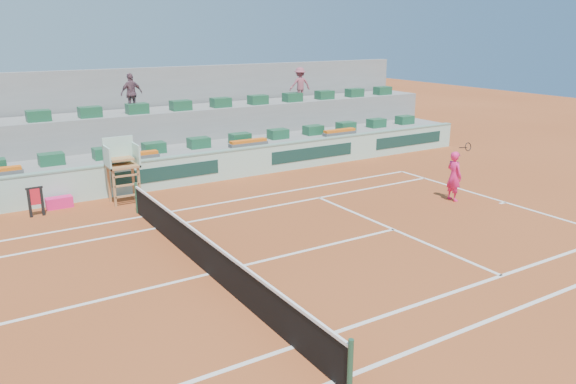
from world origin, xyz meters
The scene contains 16 objects.
ground centered at (0.00, 0.00, 0.00)m, with size 90.00×90.00×0.00m, color #91401C.
seating_tier_lower centered at (0.00, 10.70, 0.60)m, with size 36.00×4.00×1.20m, color gray.
seating_tier_upper centered at (0.00, 12.30, 1.30)m, with size 36.00×2.40×2.60m, color gray.
stadium_back_wall centered at (0.00, 13.90, 2.20)m, with size 36.00×0.40×4.40m, color gray.
player_bag centered at (-2.18, 8.02, 0.20)m, with size 0.89×0.40×0.40m, color #FF2175.
spectator_mid centered at (1.85, 11.86, 3.47)m, with size 1.02×0.42×1.73m, color #6D4855.
spectator_right centered at (10.41, 11.64, 3.45)m, with size 1.10×0.63×1.70m, color #954A59.
court_lines centered at (0.00, 0.00, 0.01)m, with size 23.89×11.09×0.01m.
tennis_net centered at (0.00, 0.00, 0.53)m, with size 0.10×11.97×1.10m.
advertising_hoarding centered at (0.02, 8.50, 0.63)m, with size 36.00×0.34×1.26m.
umpire_chair centered at (0.00, 7.50, 1.54)m, with size 1.10×0.90×2.40m.
seat_row_lower centered at (0.00, 9.80, 1.42)m, with size 32.90×0.60×0.44m.
seat_row_upper centered at (0.00, 11.70, 2.82)m, with size 32.90×0.60×0.44m.
flower_planters centered at (-1.50, 9.00, 1.33)m, with size 26.80×0.36×0.28m.
towel_rack centered at (-3.01, 7.43, 0.60)m, with size 0.55×0.09×1.03m.
tennis_player centered at (10.45, 1.25, 0.93)m, with size 0.50×0.92×2.28m.
Camera 1 is at (-5.35, -12.50, 6.14)m, focal length 35.00 mm.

